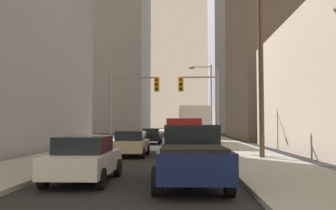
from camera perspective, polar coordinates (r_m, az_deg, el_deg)
The scene contains 15 objects.
sidewalk_left at distance 55.23m, azimuth -4.56°, elevation -4.95°, with size 3.92×160.00×0.15m, color #9E9E99.
sidewalk_right at distance 54.94m, azimuth 6.53°, elevation -4.95°, with size 3.92×160.00×0.15m, color #9E9E99.
city_bus at distance 34.37m, azimuth 3.97°, elevation -3.02°, with size 2.67×11.51×3.40m.
pickup_truck_navy at distance 11.76m, azimuth 3.74°, elevation -7.83°, with size 2.20×5.45×1.90m.
cargo_van_red at distance 23.27m, azimuth 2.63°, elevation -4.59°, with size 2.16×5.24×2.26m.
sedan_white at distance 12.58m, azimuth -12.92°, elevation -8.19°, with size 1.95×4.22×1.52m.
sedan_beige at distance 22.02m, azimuth -5.81°, elevation -6.01°, with size 1.95×4.20×1.52m.
sedan_black at distance 36.44m, azimuth -2.60°, elevation -4.84°, with size 1.95×4.21×1.52m.
traffic_signal_near_left at distance 27.21m, azimuth -5.67°, elevation 1.45°, with size 3.72×0.44×6.00m.
traffic_signal_near_right at distance 26.95m, azimuth 5.12°, elevation 1.40°, with size 2.94×0.44×6.00m.
utility_pole_right at distance 20.69m, azimuth 14.28°, elevation 7.48°, with size 2.20×0.28×10.76m.
street_lamp_right at distance 34.24m, azimuth 6.22°, elevation 1.33°, with size 2.19×0.32×7.50m.
building_left_far_tower at distance 97.34m, azimuth -7.96°, elevation 13.14°, with size 15.26×23.89×58.01m, color gray.
building_right_mid_block at distance 54.33m, azimuth 17.86°, elevation 12.28°, with size 14.23×21.17×32.28m, color #66564C.
building_right_far_highrise at distance 100.50m, azimuth 11.16°, elevation 13.79°, with size 15.29×24.53×61.85m, color #93939E.
Camera 1 is at (1.52, -4.77, 1.91)m, focal length 39.04 mm.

